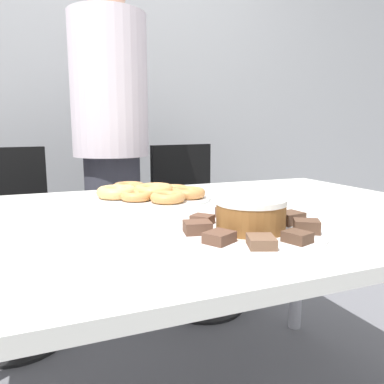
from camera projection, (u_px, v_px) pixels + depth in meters
The scene contains 26 objects.
wall_back at pixel (94, 77), 2.42m from camera, with size 8.00×0.05×2.60m.
table at pixel (182, 240), 1.05m from camera, with size 1.64×1.02×0.73m.
person_standing at pixel (111, 146), 1.84m from camera, with size 0.37×0.37×1.69m.
office_chair_left at pixel (12, 251), 1.72m from camera, with size 0.51×0.51×0.88m.
office_chair_right at pixel (197, 230), 2.06m from camera, with size 0.54×0.54×0.88m.
plate_cake at pixel (250, 232), 0.83m from camera, with size 0.33×0.33×0.01m.
plate_donuts at pixel (154, 198), 1.25m from camera, with size 0.38×0.38×0.01m.
frosted_cake at pixel (251, 214), 0.82m from camera, with size 0.15×0.15×0.07m.
lamington_0 at pixel (297, 237), 0.73m from camera, with size 0.06×0.06×0.02m.
lamington_1 at pixel (306, 226), 0.80m from camera, with size 0.07×0.07×0.03m.
lamington_2 at pixel (290, 218), 0.88m from camera, with size 0.07×0.06×0.03m.
lamington_3 at pixel (259, 213), 0.93m from camera, with size 0.08×0.08×0.03m.
lamington_4 at pixel (226, 213), 0.93m from camera, with size 0.04×0.05×0.03m.
lamington_5 at pixel (202, 219), 0.88m from camera, with size 0.06×0.06×0.02m.
lamington_6 at pixel (197, 227), 0.80m from camera, with size 0.07×0.06×0.03m.
lamington_7 at pixel (219, 237), 0.73m from camera, with size 0.07×0.07×0.02m.
lamington_8 at pixel (261, 242), 0.71m from camera, with size 0.07×0.07×0.02m.
donut_0 at pixel (153, 191), 1.25m from camera, with size 0.13×0.13×0.04m.
donut_1 at pixel (117, 192), 1.22m from camera, with size 0.13×0.13×0.04m.
donut_2 at pixel (136, 196), 1.18m from camera, with size 0.10×0.10×0.03m.
donut_3 at pixel (167, 197), 1.14m from camera, with size 0.11×0.11×0.03m.
donut_4 at pixel (189, 193), 1.22m from camera, with size 0.11×0.11×0.03m.
donut_5 at pixel (172, 190), 1.29m from camera, with size 0.11×0.11×0.03m.
donut_6 at pixel (155, 188), 1.32m from camera, with size 0.12×0.12×0.03m.
donut_7 at pixel (129, 188), 1.31m from camera, with size 0.12×0.12×0.04m.
napkin at pixel (366, 206), 1.12m from camera, with size 0.17×0.15×0.01m.
Camera 1 is at (-0.36, -0.95, 0.96)m, focal length 35.00 mm.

